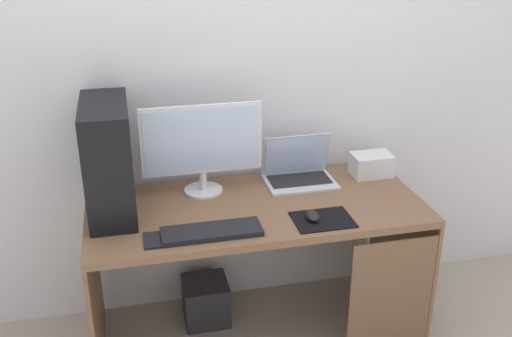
# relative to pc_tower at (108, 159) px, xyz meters

# --- Properties ---
(ground_plane) EXTENTS (8.00, 8.00, 0.00)m
(ground_plane) POSITION_rel_pc_tower_xyz_m (0.64, -0.09, -0.98)
(ground_plane) COLOR #9E9384
(wall_back) EXTENTS (4.00, 0.05, 2.60)m
(wall_back) POSITION_rel_pc_tower_xyz_m (0.64, 0.30, 0.32)
(wall_back) COLOR silver
(wall_back) RESTS_ON ground_plane
(desk) EXTENTS (1.54, 0.69, 0.73)m
(desk) POSITION_rel_pc_tower_xyz_m (0.66, -0.10, -0.39)
(desk) COLOR brown
(desk) RESTS_ON ground_plane
(pc_tower) EXTENTS (0.20, 0.47, 0.50)m
(pc_tower) POSITION_rel_pc_tower_xyz_m (0.00, 0.00, 0.00)
(pc_tower) COLOR black
(pc_tower) RESTS_ON desk
(monitor) EXTENTS (0.57, 0.18, 0.44)m
(monitor) POSITION_rel_pc_tower_xyz_m (0.42, 0.10, -0.01)
(monitor) COLOR silver
(monitor) RESTS_ON desk
(laptop) EXTENTS (0.34, 0.24, 0.23)m
(laptop) POSITION_rel_pc_tower_xyz_m (0.90, 0.12, -0.21)
(laptop) COLOR #B7BCC6
(laptop) RESTS_ON desk
(projector) EXTENTS (0.20, 0.14, 0.11)m
(projector) POSITION_rel_pc_tower_xyz_m (1.29, 0.11, -0.20)
(projector) COLOR silver
(projector) RESTS_ON desk
(keyboard) EXTENTS (0.42, 0.14, 0.02)m
(keyboard) POSITION_rel_pc_tower_xyz_m (0.40, -0.31, -0.24)
(keyboard) COLOR black
(keyboard) RESTS_ON desk
(mousepad) EXTENTS (0.26, 0.20, 0.00)m
(mousepad) POSITION_rel_pc_tower_xyz_m (0.89, -0.30, -0.25)
(mousepad) COLOR black
(mousepad) RESTS_ON desk
(mouse_left) EXTENTS (0.06, 0.10, 0.03)m
(mouse_left) POSITION_rel_pc_tower_xyz_m (0.84, -0.29, -0.23)
(mouse_left) COLOR black
(mouse_left) RESTS_ON mousepad
(cell_phone) EXTENTS (0.07, 0.13, 0.01)m
(cell_phone) POSITION_rel_pc_tower_xyz_m (0.15, -0.32, -0.25)
(cell_phone) COLOR black
(cell_phone) RESTS_ON desk
(subwoofer) EXTENTS (0.23, 0.23, 0.23)m
(subwoofer) POSITION_rel_pc_tower_xyz_m (0.41, 0.08, -0.87)
(subwoofer) COLOR #232326
(subwoofer) RESTS_ON ground_plane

